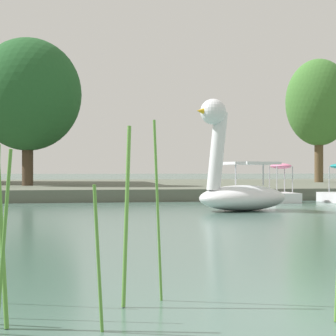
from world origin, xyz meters
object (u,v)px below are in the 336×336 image
at_px(swan_boat, 238,184).
at_px(tree_broadleaf_left, 319,103).
at_px(pedal_boat_pink, 281,191).
at_px(tree_broadleaf_behind_dock, 28,95).

distance_m(swan_boat, tree_broadleaf_left, 22.00).
relative_size(swan_boat, pedal_boat_pink, 1.66).
xyz_separation_m(swan_boat, tree_broadleaf_behind_dock, (-6.11, 12.81, 3.88)).
bearing_deg(swan_boat, tree_broadleaf_behind_dock, 115.51).
bearing_deg(swan_boat, pedal_boat_pink, 56.76).
bearing_deg(tree_broadleaf_behind_dock, swan_boat, -64.49).
bearing_deg(tree_broadleaf_behind_dock, tree_broadleaf_left, 19.16).
height_order(swan_boat, pedal_boat_pink, swan_boat).
xyz_separation_m(pedal_boat_pink, tree_broadleaf_behind_dock, (-9.17, 8.14, 4.23)).
distance_m(tree_broadleaf_behind_dock, tree_broadleaf_left, 17.87).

